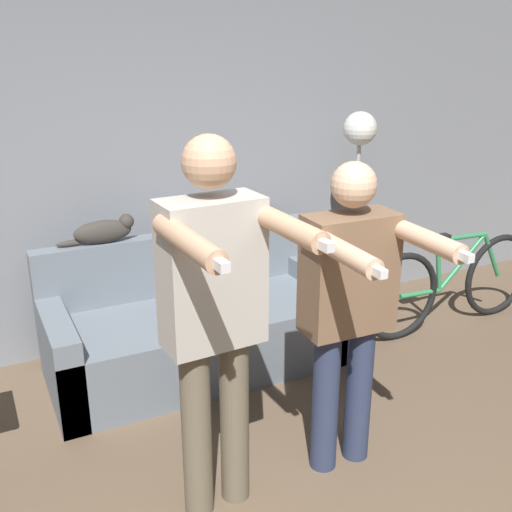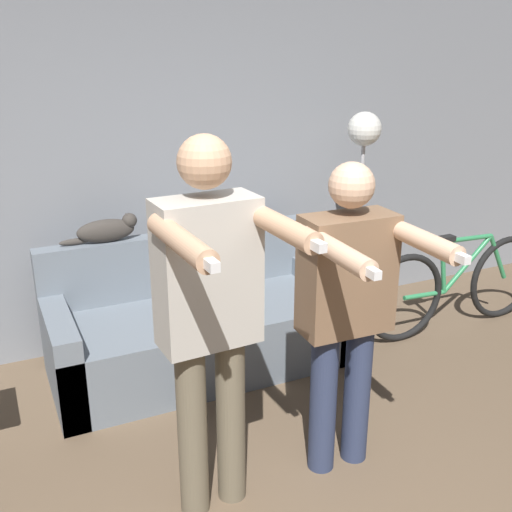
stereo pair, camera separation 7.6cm
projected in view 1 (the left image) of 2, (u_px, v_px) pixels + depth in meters
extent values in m
cube|color=gray|center=(135.00, 171.00, 4.26)|extent=(10.00, 0.05, 2.60)
cube|color=slate|center=(201.00, 338.00, 4.14)|extent=(2.03, 0.87, 0.46)
cube|color=slate|center=(180.00, 262.00, 4.30)|extent=(2.03, 0.14, 0.44)
cube|color=slate|center=(60.00, 359.00, 3.72)|extent=(0.16, 0.87, 0.60)
cube|color=slate|center=(316.00, 304.00, 4.51)|extent=(0.16, 0.87, 0.60)
cylinder|color=#6B604C|center=(197.00, 432.00, 2.78)|extent=(0.14, 0.14, 0.88)
cylinder|color=#6B604C|center=(234.00, 420.00, 2.87)|extent=(0.14, 0.14, 0.88)
cube|color=#B7B2A8|center=(212.00, 273.00, 2.57)|extent=(0.45, 0.24, 0.66)
sphere|color=tan|center=(209.00, 162.00, 2.41)|extent=(0.23, 0.23, 0.23)
cylinder|color=tan|center=(188.00, 241.00, 2.19)|extent=(0.12, 0.51, 0.10)
cube|color=white|center=(218.00, 263.00, 1.98)|extent=(0.04, 0.12, 0.04)
cylinder|color=tan|center=(285.00, 226.00, 2.38)|extent=(0.12, 0.51, 0.10)
cube|color=white|center=(321.00, 243.00, 2.18)|extent=(0.04, 0.12, 0.04)
cylinder|color=#2D3856|center=(325.00, 401.00, 3.11)|extent=(0.14, 0.14, 0.79)
cylinder|color=#2D3856|center=(358.00, 392.00, 3.19)|extent=(0.14, 0.14, 0.79)
cube|color=brown|center=(349.00, 273.00, 2.92)|extent=(0.46, 0.24, 0.60)
sphere|color=#D8AD8C|center=(354.00, 185.00, 2.77)|extent=(0.22, 0.22, 0.22)
cylinder|color=#D8AD8C|center=(341.00, 251.00, 2.54)|extent=(0.11, 0.50, 0.09)
cube|color=white|center=(375.00, 270.00, 2.33)|extent=(0.04, 0.12, 0.04)
cylinder|color=#D8AD8C|center=(422.00, 238.00, 2.71)|extent=(0.11, 0.50, 0.09)
cube|color=white|center=(461.00, 255.00, 2.50)|extent=(0.04, 0.12, 0.04)
ellipsoid|color=#3D3833|center=(103.00, 232.00, 3.98)|extent=(0.39, 0.12, 0.16)
sphere|color=#3D3833|center=(126.00, 221.00, 4.03)|extent=(0.10, 0.10, 0.10)
ellipsoid|color=#3D3833|center=(72.00, 243.00, 3.93)|extent=(0.21, 0.04, 0.04)
cone|color=#3D3833|center=(124.00, 217.00, 4.00)|extent=(0.03, 0.03, 0.03)
cone|color=#3D3833|center=(123.00, 216.00, 4.03)|extent=(0.03, 0.03, 0.03)
cylinder|color=#B2B2B7|center=(349.00, 322.00, 4.89)|extent=(0.35, 0.35, 0.02)
cylinder|color=#B2B2B7|center=(354.00, 236.00, 4.64)|extent=(0.03, 0.03, 1.49)
sphere|color=white|center=(360.00, 129.00, 4.37)|extent=(0.25, 0.25, 0.25)
torus|color=black|center=(498.00, 275.00, 4.94)|extent=(0.70, 0.05, 0.70)
torus|color=black|center=(400.00, 297.00, 4.52)|extent=(0.70, 0.05, 0.70)
cylinder|color=#338E56|center=(462.00, 262.00, 4.71)|extent=(0.44, 0.04, 0.43)
cylinder|color=#338E56|center=(438.00, 266.00, 4.60)|extent=(0.11, 0.04, 0.43)
cylinder|color=#338E56|center=(462.00, 237.00, 4.62)|extent=(0.49, 0.04, 0.05)
cylinder|color=#338E56|center=(420.00, 293.00, 4.60)|extent=(0.39, 0.04, 0.05)
cylinder|color=#338E56|center=(491.00, 255.00, 4.84)|extent=(0.24, 0.04, 0.40)
cube|color=black|center=(438.00, 238.00, 4.51)|extent=(0.20, 0.07, 0.04)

